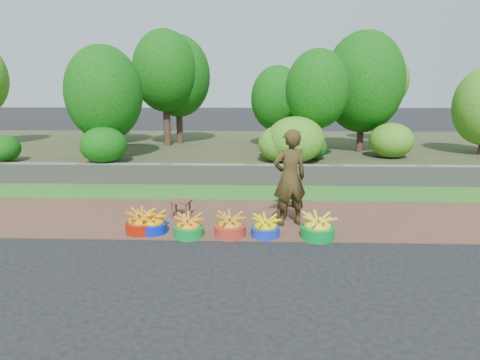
{
  "coord_description": "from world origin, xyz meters",
  "views": [
    {
      "loc": [
        0.09,
        -6.21,
        2.39
      ],
      "look_at": [
        -0.18,
        1.3,
        0.75
      ],
      "focal_mm": 30.0,
      "sensor_mm": 36.0,
      "label": 1
    }
  ],
  "objects_px": {
    "basin_d": "(230,226)",
    "basin_a": "(142,223)",
    "basin_f": "(318,228)",
    "vendor_woman": "(290,178)",
    "stool_right": "(292,206)",
    "basin_c": "(189,227)",
    "stool_left": "(181,204)",
    "basin_e": "(265,228)",
    "basin_b": "(153,224)"
  },
  "relations": [
    {
      "from": "basin_f",
      "to": "vendor_woman",
      "type": "distance_m",
      "value": 1.06
    },
    {
      "from": "basin_d",
      "to": "stool_left",
      "type": "bearing_deg",
      "value": 135.92
    },
    {
      "from": "basin_a",
      "to": "vendor_woman",
      "type": "distance_m",
      "value": 2.73
    },
    {
      "from": "basin_c",
      "to": "basin_e",
      "type": "height_order",
      "value": "basin_c"
    },
    {
      "from": "stool_left",
      "to": "stool_right",
      "type": "relative_size",
      "value": 1.02
    },
    {
      "from": "basin_a",
      "to": "basin_d",
      "type": "xyz_separation_m",
      "value": [
        1.54,
        -0.09,
        -0.01
      ]
    },
    {
      "from": "basin_b",
      "to": "basin_c",
      "type": "distance_m",
      "value": 0.67
    },
    {
      "from": "stool_right",
      "to": "basin_c",
      "type": "bearing_deg",
      "value": -151.12
    },
    {
      "from": "basin_c",
      "to": "basin_f",
      "type": "relative_size",
      "value": 0.91
    },
    {
      "from": "stool_right",
      "to": "vendor_woman",
      "type": "height_order",
      "value": "vendor_woman"
    },
    {
      "from": "basin_d",
      "to": "stool_left",
      "type": "height_order",
      "value": "basin_d"
    },
    {
      "from": "basin_d",
      "to": "basin_f",
      "type": "relative_size",
      "value": 0.95
    },
    {
      "from": "basin_f",
      "to": "basin_a",
      "type": "bearing_deg",
      "value": 177.11
    },
    {
      "from": "basin_f",
      "to": "vendor_woman",
      "type": "bearing_deg",
      "value": 122.56
    },
    {
      "from": "stool_right",
      "to": "basin_b",
      "type": "bearing_deg",
      "value": -160.97
    },
    {
      "from": "basin_b",
      "to": "vendor_woman",
      "type": "height_order",
      "value": "vendor_woman"
    },
    {
      "from": "basin_b",
      "to": "stool_right",
      "type": "xyz_separation_m",
      "value": [
        2.48,
        0.86,
        0.1
      ]
    },
    {
      "from": "basin_d",
      "to": "basin_f",
      "type": "distance_m",
      "value": 1.47
    },
    {
      "from": "basin_d",
      "to": "basin_a",
      "type": "bearing_deg",
      "value": 176.64
    },
    {
      "from": "stool_right",
      "to": "basin_e",
      "type": "bearing_deg",
      "value": -118.89
    },
    {
      "from": "stool_left",
      "to": "basin_f",
      "type": "bearing_deg",
      "value": -22.84
    },
    {
      "from": "stool_right",
      "to": "basin_f",
      "type": "bearing_deg",
      "value": -71.69
    },
    {
      "from": "basin_e",
      "to": "vendor_woman",
      "type": "bearing_deg",
      "value": 54.32
    },
    {
      "from": "basin_b",
      "to": "basin_d",
      "type": "height_order",
      "value": "basin_d"
    },
    {
      "from": "basin_b",
      "to": "stool_right",
      "type": "bearing_deg",
      "value": 19.03
    },
    {
      "from": "basin_e",
      "to": "stool_right",
      "type": "height_order",
      "value": "basin_e"
    },
    {
      "from": "basin_b",
      "to": "vendor_woman",
      "type": "relative_size",
      "value": 0.29
    },
    {
      "from": "basin_f",
      "to": "stool_left",
      "type": "height_order",
      "value": "basin_f"
    },
    {
      "from": "basin_c",
      "to": "stool_left",
      "type": "relative_size",
      "value": 1.18
    },
    {
      "from": "stool_left",
      "to": "basin_e",
      "type": "bearing_deg",
      "value": -31.62
    },
    {
      "from": "stool_left",
      "to": "basin_a",
      "type": "bearing_deg",
      "value": -120.37
    },
    {
      "from": "basin_e",
      "to": "stool_left",
      "type": "xyz_separation_m",
      "value": [
        -1.62,
        1.0,
        0.12
      ]
    },
    {
      "from": "stool_left",
      "to": "stool_right",
      "type": "xyz_separation_m",
      "value": [
        2.15,
        -0.03,
        -0.02
      ]
    },
    {
      "from": "basin_b",
      "to": "basin_f",
      "type": "xyz_separation_m",
      "value": [
        2.82,
        -0.16,
        0.02
      ]
    },
    {
      "from": "stool_right",
      "to": "vendor_woman",
      "type": "xyz_separation_m",
      "value": [
        -0.09,
        -0.35,
        0.63
      ]
    },
    {
      "from": "basin_b",
      "to": "vendor_woman",
      "type": "distance_m",
      "value": 2.55
    },
    {
      "from": "basin_b",
      "to": "stool_left",
      "type": "relative_size",
      "value": 1.18
    },
    {
      "from": "basin_a",
      "to": "stool_right",
      "type": "xyz_separation_m",
      "value": [
        2.67,
        0.86,
        0.08
      ]
    },
    {
      "from": "basin_f",
      "to": "vendor_woman",
      "type": "xyz_separation_m",
      "value": [
        -0.43,
        0.67,
        0.71
      ]
    },
    {
      "from": "basin_b",
      "to": "basin_c",
      "type": "height_order",
      "value": "basin_b"
    },
    {
      "from": "basin_b",
      "to": "stool_left",
      "type": "bearing_deg",
      "value": 69.39
    },
    {
      "from": "vendor_woman",
      "to": "stool_left",
      "type": "bearing_deg",
      "value": -28.26
    },
    {
      "from": "basin_a",
      "to": "basin_f",
      "type": "distance_m",
      "value": 3.01
    },
    {
      "from": "basin_c",
      "to": "basin_d",
      "type": "bearing_deg",
      "value": 4.62
    },
    {
      "from": "vendor_woman",
      "to": "stool_right",
      "type": "bearing_deg",
      "value": -122.27
    },
    {
      "from": "basin_c",
      "to": "basin_d",
      "type": "distance_m",
      "value": 0.7
    },
    {
      "from": "basin_a",
      "to": "basin_c",
      "type": "xyz_separation_m",
      "value": [
        0.84,
        -0.15,
        -0.01
      ]
    },
    {
      "from": "basin_a",
      "to": "basin_b",
      "type": "bearing_deg",
      "value": 1.94
    },
    {
      "from": "basin_e",
      "to": "stool_left",
      "type": "bearing_deg",
      "value": 148.38
    },
    {
      "from": "basin_d",
      "to": "stool_left",
      "type": "xyz_separation_m",
      "value": [
        -1.02,
        0.98,
        0.11
      ]
    }
  ]
}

